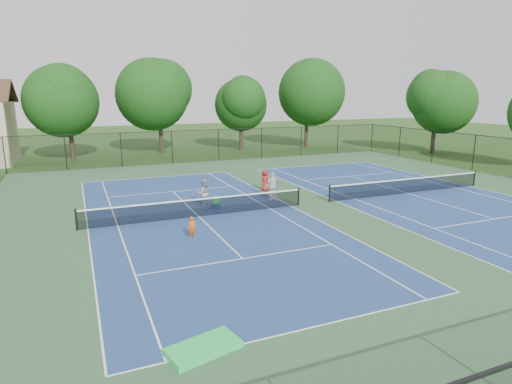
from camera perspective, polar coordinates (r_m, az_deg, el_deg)
name	(u,v)px	position (r m, az deg, el deg)	size (l,w,h in m)	color
ground	(314,204)	(25.45, 7.74, -1.57)	(140.00, 140.00, 0.00)	#234716
court_pad	(314,204)	(25.45, 7.74, -1.56)	(36.00, 36.00, 0.01)	#315730
tennis_court_left	(199,215)	(22.76, -7.63, -3.06)	(12.00, 23.83, 1.07)	navy
tennis_court_right	(407,192)	(29.54, 19.53, 0.03)	(12.00, 23.83, 1.07)	navy
perimeter_fence	(315,177)	(25.10, 7.85, 1.97)	(36.08, 36.08, 3.02)	black
tree_back_a	(67,97)	(45.14, -23.87, 11.53)	(6.80, 6.80, 9.15)	#2D2116
tree_back_b	(159,91)	(47.93, -12.85, 12.98)	(7.60, 7.60, 10.03)	#2D2116
tree_back_c	(241,101)	(49.42, -2.03, 11.99)	(6.00, 6.00, 8.40)	#2D2116
tree_back_d	(307,89)	(51.93, 6.88, 13.43)	(7.80, 7.80, 10.37)	#2D2116
tree_side_e	(437,99)	(50.07, 22.97, 11.38)	(6.60, 6.60, 8.87)	#2D2116
child_player	(192,228)	(19.33, -8.51, -4.74)	(0.37, 0.24, 1.01)	#D0590D
instructor	(204,193)	(24.59, -6.99, -0.14)	(0.78, 0.61, 1.60)	#999A9C
bystander_a	(273,186)	(26.01, 2.24, 0.79)	(1.00, 0.42, 1.71)	white
bystander_c	(265,181)	(28.32, 1.21, 1.54)	(0.71, 0.46, 1.45)	maroon
ball_crate	(216,206)	(24.18, -5.31, -1.93)	(0.40, 0.33, 0.28)	#154796
ball_hopper	(216,200)	(24.09, -5.33, -1.11)	(0.34, 0.28, 0.43)	green
green_tarp	(203,348)	(11.54, -7.04, -19.92)	(1.83, 0.94, 0.17)	green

